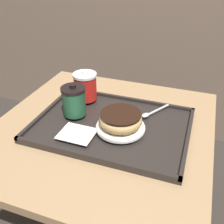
# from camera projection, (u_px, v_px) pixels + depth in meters

# --- Properties ---
(cafe_table) EXTENTS (0.76, 0.78, 0.72)m
(cafe_table) POSITION_uv_depth(u_px,v_px,m) (103.00, 165.00, 1.03)
(cafe_table) COLOR tan
(cafe_table) RESTS_ON ground_plane
(serving_tray) EXTENTS (0.53, 0.39, 0.02)m
(serving_tray) POSITION_uv_depth(u_px,v_px,m) (112.00, 126.00, 0.93)
(serving_tray) COLOR #282321
(serving_tray) RESTS_ON cafe_table
(napkin_paper) EXTENTS (0.12, 0.10, 0.00)m
(napkin_paper) POSITION_uv_depth(u_px,v_px,m) (77.00, 134.00, 0.86)
(napkin_paper) COLOR white
(napkin_paper) RESTS_ON serving_tray
(coffee_cup_front) EXTENTS (0.09, 0.09, 0.12)m
(coffee_cup_front) POSITION_uv_depth(u_px,v_px,m) (74.00, 101.00, 0.94)
(coffee_cup_front) COLOR #235638
(coffee_cup_front) RESTS_ON serving_tray
(coffee_cup_rear) EXTENTS (0.09, 0.09, 0.12)m
(coffee_cup_rear) POSITION_uv_depth(u_px,v_px,m) (85.00, 86.00, 1.03)
(coffee_cup_rear) COLOR red
(coffee_cup_rear) RESTS_ON serving_tray
(plate_with_chocolate_donut) EXTENTS (0.17, 0.17, 0.01)m
(plate_with_chocolate_donut) POSITION_uv_depth(u_px,v_px,m) (120.00, 127.00, 0.88)
(plate_with_chocolate_donut) COLOR white
(plate_with_chocolate_donut) RESTS_ON serving_tray
(donut_chocolate_glazed) EXTENTS (0.14, 0.14, 0.05)m
(donut_chocolate_glazed) POSITION_uv_depth(u_px,v_px,m) (121.00, 119.00, 0.86)
(donut_chocolate_glazed) COLOR #DBB270
(donut_chocolate_glazed) RESTS_ON plate_with_chocolate_donut
(spoon) EXTENTS (0.09, 0.13, 0.01)m
(spoon) POSITION_uv_depth(u_px,v_px,m) (150.00, 113.00, 0.96)
(spoon) COLOR silver
(spoon) RESTS_ON serving_tray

